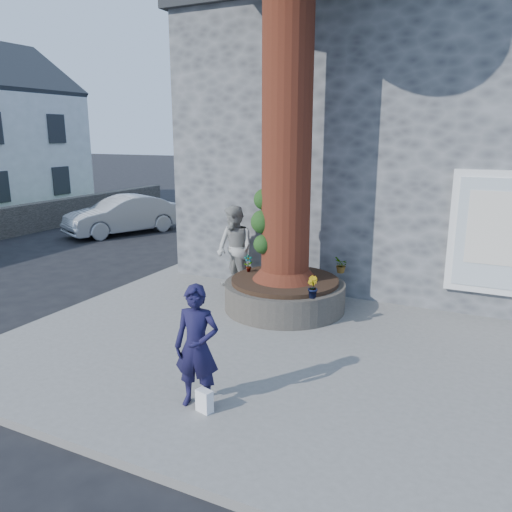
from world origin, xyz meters
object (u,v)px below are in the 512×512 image
at_px(man, 197,347).
at_px(woman, 235,249).
at_px(car_silver, 123,215).
at_px(planter, 285,294).

bearing_deg(man, woman, 100.49).
relative_size(man, woman, 0.85).
xyz_separation_m(woman, car_silver, (-6.77, 4.36, -0.38)).
distance_m(planter, car_silver, 9.56).
height_order(woman, car_silver, woman).
relative_size(man, car_silver, 0.39).
bearing_deg(woman, car_silver, 172.22).
bearing_deg(woman, planter, 1.86).
height_order(man, car_silver, man).
bearing_deg(car_silver, man, -21.24).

